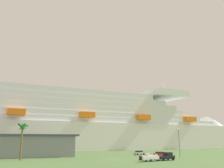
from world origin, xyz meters
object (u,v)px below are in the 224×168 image
parked_car_silver_sedan (139,153)px  parked_car_red_hatchback (160,154)px  cruise_ship (53,124)px  small_boat_on_trailer (151,158)px  palm_tree (22,130)px  pickup_truck (166,157)px  street_lamp (179,139)px

parked_car_silver_sedan → parked_car_red_hatchback: bearing=-72.2°
cruise_ship → small_boat_on_trailer: cruise_ship is taller
palm_tree → small_boat_on_trailer: bearing=-26.0°
parked_car_silver_sedan → palm_tree: bearing=-165.4°
parked_car_red_hatchback → small_boat_on_trailer: bearing=-127.2°
parked_car_silver_sedan → pickup_truck: bearing=-100.0°
pickup_truck → parked_car_silver_sedan: 26.49m
small_boat_on_trailer → parked_car_red_hatchback: bearing=52.8°
pickup_truck → palm_tree: (-38.54, 14.82, 7.29)m
small_boat_on_trailer → street_lamp: size_ratio=0.82×
street_lamp → parked_car_red_hatchback: 9.76m
cruise_ship → small_boat_on_trailer: bearing=-79.0°
cruise_ship → street_lamp: cruise_ship is taller
cruise_ship → pickup_truck: size_ratio=49.08×
pickup_truck → street_lamp: street_lamp is taller
small_boat_on_trailer → palm_tree: bearing=154.0°
small_boat_on_trailer → parked_car_red_hatchback: size_ratio=1.72×
parked_car_red_hatchback → parked_car_silver_sedan: 10.38m
street_lamp → parked_car_red_hatchback: (-2.72, 7.81, -5.18)m
cruise_ship → small_boat_on_trailer: 82.06m
street_lamp → parked_car_red_hatchback: size_ratio=2.09×
cruise_ship → small_boat_on_trailer: (15.44, -79.58, -12.74)m
palm_tree → parked_car_silver_sedan: bearing=14.6°
pickup_truck → small_boat_on_trailer: size_ratio=0.76×
cruise_ship → palm_tree: bearing=-105.5°
cruise_ship → small_boat_on_trailer: size_ratio=37.30×
palm_tree → street_lamp: palm_tree is taller
small_boat_on_trailer → parked_car_red_hatchback: 21.98m
street_lamp → parked_car_red_hatchback: bearing=109.2°
palm_tree → parked_car_red_hatchback: palm_tree is taller
palm_tree → street_lamp: 49.48m
pickup_truck → palm_tree: 41.93m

